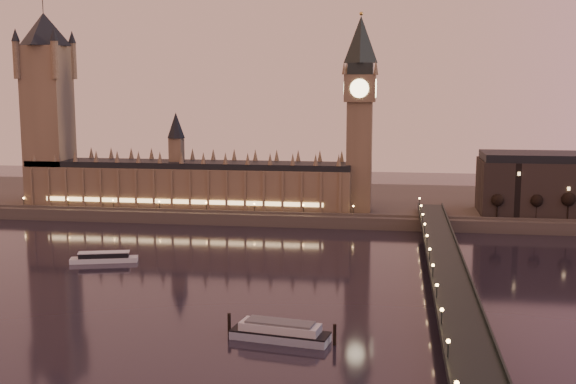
% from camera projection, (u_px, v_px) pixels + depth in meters
% --- Properties ---
extents(ground, '(700.00, 700.00, 0.00)m').
position_uv_depth(ground, '(200.00, 277.00, 275.72)').
color(ground, black).
rests_on(ground, ground).
extents(far_embankment, '(560.00, 130.00, 6.00)m').
position_uv_depth(far_embankment, '(322.00, 202.00, 432.31)').
color(far_embankment, '#423D35').
rests_on(far_embankment, ground).
extents(palace_of_westminster, '(180.00, 26.62, 52.00)m').
position_uv_depth(palace_of_westminster, '(187.00, 179.00, 396.77)').
color(palace_of_westminster, brown).
rests_on(palace_of_westminster, ground).
extents(victoria_tower, '(31.68, 31.68, 118.00)m').
position_uv_depth(victoria_tower, '(47.00, 98.00, 401.99)').
color(victoria_tower, brown).
rests_on(victoria_tower, ground).
extents(big_ben, '(17.68, 17.68, 104.00)m').
position_uv_depth(big_ben, '(360.00, 102.00, 376.80)').
color(big_ben, brown).
rests_on(big_ben, ground).
extents(westminster_bridge, '(13.20, 260.00, 15.30)m').
position_uv_depth(westminster_bridge, '(445.00, 272.00, 261.51)').
color(westminster_bridge, black).
rests_on(westminster_bridge, ground).
extents(bare_tree_0, '(6.65, 6.65, 13.52)m').
position_uv_depth(bare_tree_0, '(502.00, 199.00, 361.54)').
color(bare_tree_0, black).
rests_on(bare_tree_0, ground).
extents(bare_tree_1, '(6.65, 6.65, 13.52)m').
position_uv_depth(bare_tree_1, '(535.00, 200.00, 359.16)').
color(bare_tree_1, black).
rests_on(bare_tree_1, ground).
extents(bare_tree_2, '(6.65, 6.65, 13.52)m').
position_uv_depth(bare_tree_2, '(569.00, 200.00, 356.78)').
color(bare_tree_2, black).
rests_on(bare_tree_2, ground).
extents(cruise_boat_a, '(27.86, 13.15, 4.36)m').
position_uv_depth(cruise_boat_a, '(104.00, 258.00, 298.43)').
color(cruise_boat_a, silver).
rests_on(cruise_boat_a, ground).
extents(moored_barge, '(32.60, 12.55, 6.05)m').
position_uv_depth(moored_barge, '(280.00, 332.00, 206.89)').
color(moored_barge, '#8C9DB3').
rests_on(moored_barge, ground).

